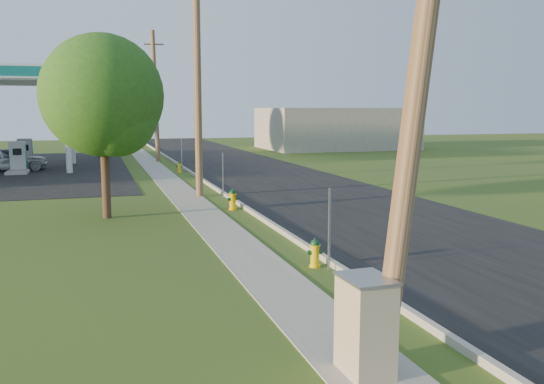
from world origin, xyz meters
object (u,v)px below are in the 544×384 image
object	(u,v)px
utility_pole_far	(155,96)
price_pylon	(102,77)
tree_verge	(105,100)
car_silver	(9,159)
utility_pole_mid	(198,83)
hydrant_far	(179,167)
tree_lot	(99,103)
fuel_pump_se	(26,156)
utility_cabinet	(365,326)
hydrant_near	(315,253)
fuel_pump_ne	(18,161)
hydrant_mid	(233,199)
utility_pole_near	(423,37)

from	to	relation	value
utility_pole_far	price_pylon	size ratio (longest dim) A/B	1.39
tree_verge	car_silver	distance (m)	19.38
utility_pole_mid	car_silver	distance (m)	17.50
price_pylon	tree_verge	distance (m)	9.79
hydrant_far	car_silver	world-z (taller)	car_silver
price_pylon	tree_lot	distance (m)	17.90
fuel_pump_se	car_silver	bearing A→B (deg)	-102.71
utility_cabinet	hydrant_near	bearing A→B (deg)	75.79
utility_pole_mid	car_silver	size ratio (longest dim) A/B	2.17
tree_verge	utility_cabinet	distance (m)	14.55
tree_lot	hydrant_near	distance (m)	36.24
utility_cabinet	hydrant_far	bearing A→B (deg)	87.39
utility_pole_far	fuel_pump_ne	world-z (taller)	utility_pole_far
tree_lot	hydrant_near	world-z (taller)	tree_lot
utility_pole_far	tree_verge	distance (m)	22.56
fuel_pump_ne	hydrant_mid	size ratio (longest dim) A/B	3.89
utility_pole_mid	utility_cabinet	xyz separation A→B (m)	(-0.76, -17.98, -4.22)
utility_pole_near	tree_verge	bearing A→B (deg)	105.99
utility_pole_mid	utility_pole_near	bearing A→B (deg)	-90.00
price_pylon	fuel_pump_se	bearing A→B (deg)	113.50
utility_pole_far	hydrant_mid	distance (m)	22.25
utility_pole_mid	tree_lot	xyz separation A→B (m)	(-3.92, 23.37, -0.62)
utility_pole_near	utility_cabinet	bearing A→B (deg)	178.53
utility_pole_mid	hydrant_near	xyz separation A→B (m)	(0.66, -12.37, -4.60)
fuel_pump_se	utility_pole_mid	bearing A→B (deg)	-62.37
hydrant_mid	utility_pole_near	bearing A→B (deg)	-92.47
hydrant_far	utility_cabinet	bearing A→B (deg)	-92.61
utility_pole_mid	fuel_pump_se	world-z (taller)	utility_pole_mid
utility_pole_far	hydrant_mid	bearing A→B (deg)	-88.39
utility_pole_far	fuel_pump_se	bearing A→B (deg)	-173.59
tree_verge	utility_pole_mid	bearing A→B (deg)	46.76
tree_lot	fuel_pump_ne	bearing A→B (deg)	-115.65
utility_cabinet	car_silver	world-z (taller)	car_silver
utility_pole_near	hydrant_mid	distance (m)	14.88
hydrant_mid	hydrant_far	distance (m)	13.75
utility_pole_mid	price_pylon	distance (m)	6.76
utility_pole_far	utility_cabinet	xyz separation A→B (m)	(-0.76, -35.98, -4.07)
hydrant_near	utility_cabinet	xyz separation A→B (m)	(-1.42, -5.61, 0.38)
utility_pole_far	fuel_pump_ne	distance (m)	10.99
utility_pole_far	tree_verge	xyz separation A→B (m)	(-3.95, -22.20, -0.66)
tree_lot	tree_verge	bearing A→B (deg)	-90.07
tree_lot	hydrant_far	bearing A→B (deg)	-71.72
fuel_pump_ne	hydrant_far	bearing A→B (deg)	-17.97
tree_lot	car_silver	world-z (taller)	tree_lot
fuel_pump_se	tree_lot	world-z (taller)	tree_lot
utility_pole_far	tree_lot	size ratio (longest dim) A/B	1.41
price_pylon	hydrant_near	distance (m)	19.13
utility_pole_mid	hydrant_far	distance (m)	10.97
fuel_pump_ne	tree_lot	bearing A→B (deg)	64.35
fuel_pump_ne	tree_lot	size ratio (longest dim) A/B	0.48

